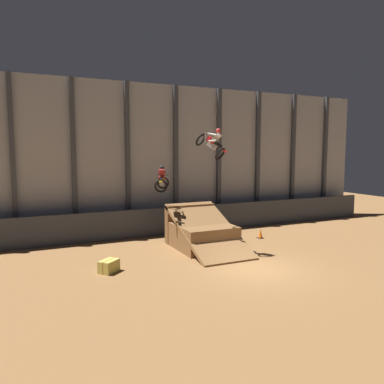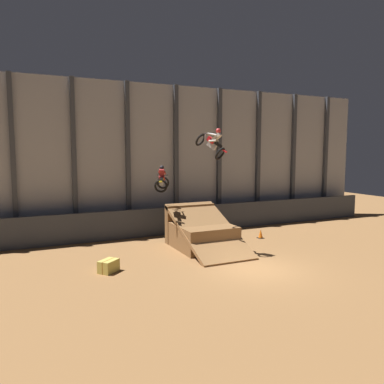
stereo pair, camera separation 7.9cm
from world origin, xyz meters
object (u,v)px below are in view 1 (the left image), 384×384
(rider_bike_right_air, at_px, (212,143))
(traffic_cone_near_ramp, at_px, (260,234))
(hay_bale_trackside, at_px, (109,266))
(dirt_ramp, at_px, (201,233))
(rider_bike_left_air, at_px, (162,180))

(rider_bike_right_air, height_order, traffic_cone_near_ramp, rider_bike_right_air)
(traffic_cone_near_ramp, bearing_deg, hay_bale_trackside, -165.29)
(dirt_ramp, xyz_separation_m, hay_bale_trackside, (-5.78, -2.34, -0.54))
(traffic_cone_near_ramp, bearing_deg, rider_bike_left_air, 174.50)
(rider_bike_right_air, bearing_deg, rider_bike_left_air, 95.79)
(dirt_ramp, xyz_separation_m, traffic_cone_near_ramp, (4.38, 0.33, -0.54))
(rider_bike_right_air, xyz_separation_m, traffic_cone_near_ramp, (4.42, 1.80, -5.61))
(traffic_cone_near_ramp, bearing_deg, rider_bike_right_air, -157.84)
(rider_bike_left_air, height_order, traffic_cone_near_ramp, rider_bike_left_air)
(dirt_ramp, bearing_deg, traffic_cone_near_ramp, 4.27)
(hay_bale_trackside, bearing_deg, rider_bike_right_air, 8.59)
(rider_bike_right_air, height_order, hay_bale_trackside, rider_bike_right_air)
(dirt_ramp, relative_size, traffic_cone_near_ramp, 9.18)
(rider_bike_right_air, distance_m, traffic_cone_near_ramp, 7.36)
(rider_bike_right_air, bearing_deg, traffic_cone_near_ramp, -10.81)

